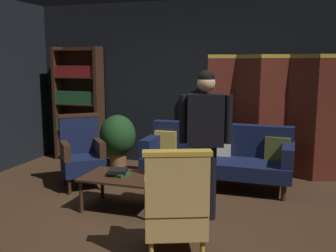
{
  "coord_description": "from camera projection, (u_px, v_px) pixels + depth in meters",
  "views": [
    {
      "loc": [
        1.57,
        -4.04,
        1.8
      ],
      "look_at": [
        0.0,
        0.8,
        0.95
      ],
      "focal_mm": 41.79,
      "sensor_mm": 36.0,
      "label": 1
    }
  ],
  "objects": [
    {
      "name": "ground_plane",
      "position": [
        147.0,
        217.0,
        4.56
      ],
      "size": [
        10.0,
        10.0,
        0.0
      ],
      "primitive_type": "plane",
      "color": "#3D2819"
    },
    {
      "name": "back_wall",
      "position": [
        198.0,
        85.0,
        6.63
      ],
      "size": [
        7.2,
        0.1,
        2.8
      ],
      "primitive_type": "cube",
      "color": "black",
      "rests_on": "ground_plane"
    },
    {
      "name": "folding_screen",
      "position": [
        273.0,
        114.0,
        6.05
      ],
      "size": [
        2.11,
        0.29,
        1.9
      ],
      "color": "#5B2319",
      "rests_on": "ground_plane"
    },
    {
      "name": "bookshelf",
      "position": [
        79.0,
        102.0,
        7.1
      ],
      "size": [
        0.9,
        0.32,
        2.05
      ],
      "color": "#382114",
      "rests_on": "ground_plane"
    },
    {
      "name": "velvet_couch",
      "position": [
        218.0,
        155.0,
        5.69
      ],
      "size": [
        2.12,
        0.78,
        0.88
      ],
      "color": "#382114",
      "rests_on": "ground_plane"
    },
    {
      "name": "coffee_table",
      "position": [
        125.0,
        180.0,
        4.74
      ],
      "size": [
        1.0,
        0.64,
        0.42
      ],
      "color": "#382114",
      "rests_on": "ground_plane"
    },
    {
      "name": "armchair_gilt_accent",
      "position": [
        176.0,
        205.0,
        3.59
      ],
      "size": [
        0.75,
        0.75,
        1.04
      ],
      "color": "gold",
      "rests_on": "ground_plane"
    },
    {
      "name": "armchair_wing_left",
      "position": [
        82.0,
        153.0,
        5.6
      ],
      "size": [
        0.81,
        0.81,
        1.04
      ],
      "color": "#382114",
      "rests_on": "ground_plane"
    },
    {
      "name": "standing_figure",
      "position": [
        206.0,
        131.0,
        4.35
      ],
      "size": [
        0.58,
        0.3,
        1.7
      ],
      "color": "black",
      "rests_on": "ground_plane"
    },
    {
      "name": "potted_plant",
      "position": [
        118.0,
        137.0,
        6.63
      ],
      "size": [
        0.61,
        0.61,
        0.9
      ],
      "color": "brown",
      "rests_on": "ground_plane"
    },
    {
      "name": "book_green_cloth",
      "position": [
        118.0,
        174.0,
        4.76
      ],
      "size": [
        0.29,
        0.23,
        0.04
      ],
      "primitive_type": "cube",
      "rotation": [
        0.0,
        0.0,
        -0.3
      ],
      "color": "#1E4C28",
      "rests_on": "coffee_table"
    },
    {
      "name": "book_black_cloth",
      "position": [
        118.0,
        171.0,
        4.76
      ],
      "size": [
        0.26,
        0.25,
        0.04
      ],
      "primitive_type": "cube",
      "rotation": [
        0.0,
        0.0,
        0.26
      ],
      "color": "black",
      "rests_on": "book_green_cloth"
    }
  ]
}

